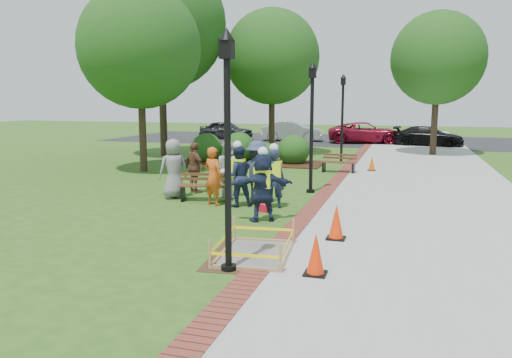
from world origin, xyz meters
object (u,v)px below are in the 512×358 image
(wet_concrete_pad, at_px, (255,244))
(hivis_worker_c, at_px, (238,174))
(lamp_near, at_px, (227,133))
(hivis_worker_b, at_px, (274,176))
(cone_front, at_px, (316,255))
(bench_near, at_px, (205,192))
(hivis_worker_a, at_px, (263,185))

(wet_concrete_pad, xyz_separation_m, hivis_worker_c, (-1.82, 4.28, 0.71))
(lamp_near, distance_m, hivis_worker_b, 5.60)
(hivis_worker_b, bearing_deg, hivis_worker_c, -175.12)
(cone_front, xyz_separation_m, lamp_near, (-1.55, -0.19, 2.11))
(cone_front, relative_size, hivis_worker_c, 0.41)
(lamp_near, relative_size, hivis_worker_b, 2.31)
(wet_concrete_pad, bearing_deg, lamp_near, -101.58)
(bench_near, relative_size, cone_front, 2.09)
(cone_front, height_order, hivis_worker_b, hivis_worker_b)
(bench_near, height_order, hivis_worker_c, hivis_worker_c)
(lamp_near, height_order, hivis_worker_c, lamp_near)
(cone_front, bearing_deg, hivis_worker_a, 119.16)
(lamp_near, height_order, hivis_worker_a, lamp_near)
(hivis_worker_b, height_order, hivis_worker_c, hivis_worker_c)
(wet_concrete_pad, xyz_separation_m, bench_near, (-3.04, 4.74, 0.03))
(cone_front, height_order, lamp_near, lamp_near)
(hivis_worker_c, bearing_deg, hivis_worker_a, -51.77)
(hivis_worker_b, bearing_deg, cone_front, -67.61)
(hivis_worker_a, relative_size, hivis_worker_c, 1.00)
(bench_near, distance_m, lamp_near, 6.75)
(wet_concrete_pad, xyz_separation_m, hivis_worker_b, (-0.77, 4.37, 0.68))
(cone_front, bearing_deg, bench_near, 128.50)
(cone_front, height_order, hivis_worker_c, hivis_worker_c)
(hivis_worker_a, xyz_separation_m, hivis_worker_b, (-0.13, 1.59, -0.02))
(hivis_worker_c, bearing_deg, cone_front, -57.95)
(wet_concrete_pad, xyz_separation_m, cone_front, (1.35, -0.78, 0.14))
(bench_near, relative_size, hivis_worker_c, 0.85)
(hivis_worker_c, bearing_deg, bench_near, 159.43)
(cone_front, xyz_separation_m, hivis_worker_a, (-1.99, 3.56, 0.57))
(lamp_near, bearing_deg, wet_concrete_pad, 78.42)
(wet_concrete_pad, xyz_separation_m, lamp_near, (-0.20, -0.98, 2.25))
(cone_front, bearing_deg, hivis_worker_c, 122.05)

